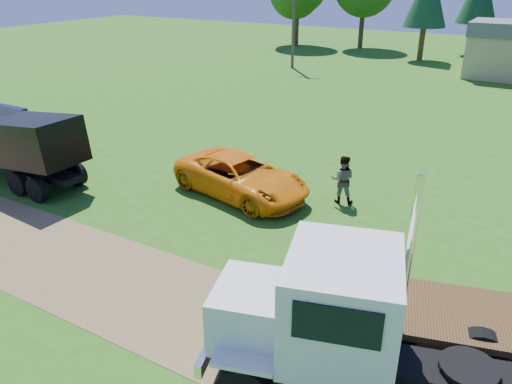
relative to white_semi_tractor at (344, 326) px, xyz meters
The scene contains 9 objects.
ground 5.20m from the white_semi_tractor, behind, with size 140.00×140.00×0.00m, color #245713.
dirt_track 5.20m from the white_semi_tractor, behind, with size 120.00×4.20×0.01m, color brown.
white_semi_tractor is the anchor object (origin of this frame).
black_dump_truck 17.36m from the white_semi_tractor, 165.84° to the left, with size 7.69×2.54×3.31m.
orange_pickup 10.99m from the white_semi_tractor, 133.55° to the left, with size 2.82×6.11×1.70m, color orange.
flatbed_trailer 4.29m from the white_semi_tractor, 43.96° to the left, with size 8.35×4.40×2.05m.
spectator_a 0.99m from the white_semi_tractor, 169.81° to the left, with size 0.71×0.47×1.96m, color #999999.
spectator_b 10.10m from the white_semi_tractor, 111.09° to the left, with size 0.98×0.76×2.01m, color #999999.
tan_shed 40.56m from the white_semi_tractor, 91.23° to the left, with size 6.20×5.40×4.70m.
Camera 1 is at (7.57, -8.97, 8.83)m, focal length 35.00 mm.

